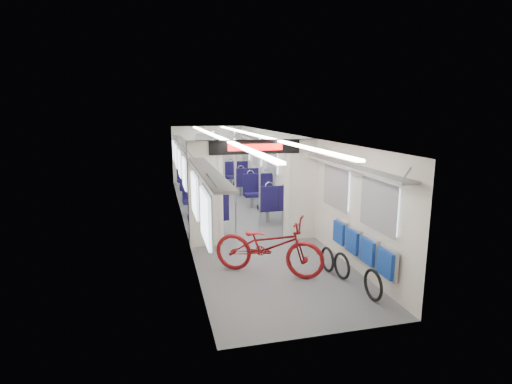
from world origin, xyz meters
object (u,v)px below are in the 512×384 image
stanchion_near_right (260,186)px  stanchion_far_left (214,168)px  bicycle (268,246)px  bike_hoop_c (327,261)px  seat_bay_far_right (242,177)px  bike_hoop_b (342,267)px  seat_bay_far_left (191,180)px  seat_bay_near_right (267,195)px  bike_hoop_a (373,286)px  stanchion_far_right (234,169)px  flip_bench (361,246)px  stanchion_near_left (236,189)px  seat_bay_near_left (203,202)px

stanchion_near_right → stanchion_far_left: size_ratio=1.00×
bicycle → bike_hoop_c: 1.14m
bicycle → seat_bay_far_right: (1.12, 7.59, 0.00)m
bike_hoop_b → seat_bay_far_left: 8.05m
seat_bay_far_left → seat_bay_near_right: bearing=-59.3°
seat_bay_far_left → stanchion_far_left: stanchion_far_left is taller
bike_hoop_a → stanchion_far_right: (-0.87, 6.82, 0.92)m
flip_bench → seat_bay_far_right: (-0.42, 8.13, -0.04)m
seat_bay_far_left → seat_bay_far_right: 1.90m
seat_bay_far_left → stanchion_near_left: 5.04m
bike_hoop_c → seat_bay_far_left: (-1.83, 7.44, 0.32)m
seat_bay_near_left → stanchion_near_left: 1.54m
bike_hoop_b → stanchion_near_right: (-0.70, 3.07, 0.93)m
stanchion_near_left → seat_bay_far_right: bearing=76.5°
stanchion_near_left → stanchion_far_right: size_ratio=1.00×
bike_hoop_a → bike_hoop_b: 0.87m
seat_bay_near_left → stanchion_far_right: size_ratio=0.99×
bike_hoop_b → bike_hoop_c: 0.38m
bike_hoop_a → bicycle: bearing=133.1°
bike_hoop_c → bicycle: bearing=171.6°
seat_bay_near_right → stanchion_far_left: bearing=129.5°
bicycle → seat_bay_near_right: (1.12, 4.12, 0.02)m
bike_hoop_b → seat_bay_far_left: (-1.94, 7.80, 0.32)m
seat_bay_near_left → stanchion_near_left: bearing=-65.1°
seat_bay_far_right → stanchion_near_right: (-0.63, -5.04, 0.61)m
stanchion_near_right → stanchion_far_left: (-0.65, 3.13, 0.00)m
stanchion_near_right → flip_bench: bearing=-71.2°
bicycle → seat_bay_far_right: 7.67m
bike_hoop_b → seat_bay_far_right: bearing=90.5°
seat_bay_near_right → flip_bench: bearing=-84.9°
stanchion_near_right → stanchion_far_left: same height
stanchion_near_right → bike_hoop_b: bearing=-77.1°
bicycle → bike_hoop_c: size_ratio=4.34×
flip_bench → seat_bay_far_right: size_ratio=1.02×
flip_bench → stanchion_far_right: (-1.11, 5.97, 0.57)m
flip_bench → stanchion_near_left: (-1.69, 2.86, 0.57)m
bike_hoop_c → seat_bay_near_right: bearing=89.5°
stanchion_far_left → seat_bay_near_left: bearing=-106.0°
bike_hoop_c → stanchion_far_left: size_ratio=0.20×
bike_hoop_c → stanchion_near_right: bearing=102.4°
bike_hoop_b → seat_bay_near_left: seat_bay_near_left is taller
bike_hoop_a → stanchion_far_left: bearing=101.7°
bicycle → seat_bay_near_left: 3.69m
bike_hoop_a → stanchion_near_right: size_ratio=0.22×
bike_hoop_c → seat_bay_far_left: seat_bay_far_left is taller
seat_bay_near_left → seat_bay_far_right: bearing=64.8°
seat_bay_far_right → stanchion_near_left: size_ratio=0.89×
seat_bay_near_right → stanchion_near_right: (-0.63, -1.58, 0.59)m
stanchion_near_left → seat_bay_near_left: bearing=114.9°
seat_bay_far_right → stanchion_far_right: (-0.69, -2.16, 0.61)m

